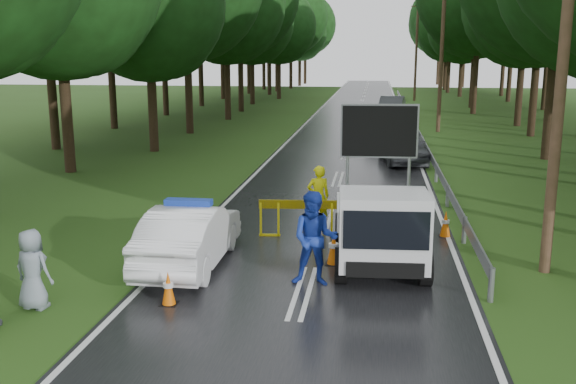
% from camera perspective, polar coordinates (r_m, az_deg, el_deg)
% --- Properties ---
extents(ground, '(160.00, 160.00, 0.00)m').
position_cam_1_polar(ground, '(13.23, 1.33, -8.93)').
color(ground, '#274313').
rests_on(ground, ground).
extents(road, '(7.00, 140.00, 0.02)m').
position_cam_1_polar(road, '(42.54, 5.91, 5.80)').
color(road, black).
rests_on(road, ground).
extents(guardrail, '(0.12, 60.06, 0.70)m').
position_cam_1_polar(guardrail, '(42.20, 10.96, 6.32)').
color(guardrail, gray).
rests_on(guardrail, ground).
extents(utility_pole_near, '(1.40, 0.24, 10.00)m').
position_cam_1_polar(utility_pole_near, '(14.76, 23.40, 12.39)').
color(utility_pole_near, '#41311E').
rests_on(utility_pole_near, ground).
extents(utility_pole_mid, '(1.40, 0.24, 10.00)m').
position_cam_1_polar(utility_pole_mid, '(40.43, 13.53, 12.37)').
color(utility_pole_mid, '#41311E').
rests_on(utility_pole_mid, ground).
extents(utility_pole_far, '(1.40, 0.24, 10.00)m').
position_cam_1_polar(utility_pole_far, '(66.36, 11.34, 12.32)').
color(utility_pole_far, '#41311E').
rests_on(utility_pole_far, ground).
extents(police_sedan, '(1.52, 4.30, 1.55)m').
position_cam_1_polar(police_sedan, '(14.77, -8.74, -3.88)').
color(police_sedan, white).
rests_on(police_sedan, ground).
extents(work_truck, '(2.23, 4.57, 3.56)m').
position_cam_1_polar(work_truck, '(14.72, 8.16, -2.88)').
color(work_truck, gray).
rests_on(work_truck, ground).
extents(barrier, '(2.43, 0.28, 1.01)m').
position_cam_1_polar(barrier, '(16.84, 1.53, -1.54)').
color(barrier, yellow).
rests_on(barrier, ground).
extents(officer, '(0.74, 0.60, 1.76)m').
position_cam_1_polar(officer, '(17.75, 2.72, -0.43)').
color(officer, '#F4F70D').
rests_on(officer, ground).
extents(civilian, '(0.99, 0.78, 2.01)m').
position_cam_1_polar(civilian, '(13.35, 2.40, -4.18)').
color(civilian, '#18329F').
rests_on(civilian, ground).
extents(bystander_right, '(0.84, 0.63, 1.56)m').
position_cam_1_polar(bystander_right, '(13.11, -21.77, -6.41)').
color(bystander_right, gray).
rests_on(bystander_right, ground).
extents(queue_car_first, '(2.35, 4.60, 1.50)m').
position_cam_1_polar(queue_car_first, '(28.86, 10.17, 4.07)').
color(queue_car_first, '#3D3F44').
rests_on(queue_car_first, ground).
extents(queue_car_second, '(2.40, 5.43, 1.55)m').
position_cam_1_polar(queue_car_second, '(36.14, 8.47, 5.80)').
color(queue_car_second, gray).
rests_on(queue_car_second, ground).
extents(queue_car_third, '(2.71, 4.84, 1.28)m').
position_cam_1_polar(queue_car_third, '(42.58, 7.01, 6.63)').
color(queue_car_third, black).
rests_on(queue_car_third, ground).
extents(queue_car_fourth, '(2.25, 5.04, 1.61)m').
position_cam_1_polar(queue_car_fourth, '(48.55, 9.19, 7.45)').
color(queue_car_fourth, '#414549').
rests_on(queue_car_fourth, ground).
extents(cone_near_left, '(0.32, 0.32, 0.68)m').
position_cam_1_polar(cone_near_left, '(12.70, -10.58, -8.46)').
color(cone_near_left, black).
rests_on(cone_near_left, ground).
extents(cone_center, '(0.37, 0.37, 0.78)m').
position_cam_1_polar(cone_center, '(14.79, 4.08, -5.08)').
color(cone_center, black).
rests_on(cone_center, ground).
extents(cone_far, '(0.31, 0.31, 0.67)m').
position_cam_1_polar(cone_far, '(17.32, 2.32, -2.64)').
color(cone_far, black).
rests_on(cone_far, ground).
extents(cone_left_mid, '(0.36, 0.36, 0.76)m').
position_cam_1_polar(cone_left_mid, '(15.77, -8.73, -4.13)').
color(cone_left_mid, black).
rests_on(cone_left_mid, ground).
extents(cone_right, '(0.34, 0.34, 0.72)m').
position_cam_1_polar(cone_right, '(17.44, 13.82, -2.82)').
color(cone_right, black).
rests_on(cone_right, ground).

